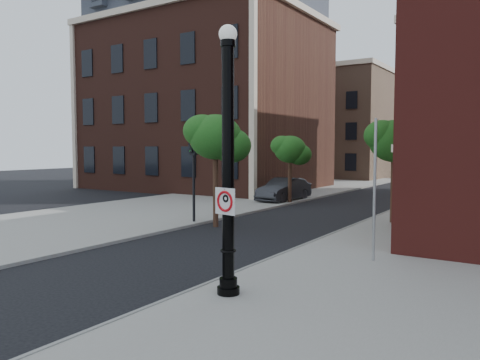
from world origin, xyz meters
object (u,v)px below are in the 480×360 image
Objects in this scene: traffic_signal_right at (406,156)px; lamppost at (228,175)px; no_parking_sign at (225,201)px; parked_car at (284,190)px; traffic_signal_left at (193,161)px.

lamppost is at bearing -111.72° from traffic_signal_right.
parked_car is at bearing 123.17° from no_parking_sign.
no_parking_sign reaches higher than parked_car.
lamppost is 1.32× the size of traffic_signal_right.
traffic_signal_left is (-7.45, 8.06, 0.61)m from no_parking_sign.
traffic_signal_left reaches higher than no_parking_sign.
no_parking_sign is (0.03, -0.16, -0.59)m from lamppost.
lamppost is 1.34× the size of parked_car.
traffic_signal_right is at bearing -41.32° from parked_car.
traffic_signal_left is 0.91× the size of traffic_signal_right.
lamppost reaches higher than no_parking_sign.
parked_car is 10.48m from traffic_signal_left.
parked_car is at bearing 114.24° from lamppost.
traffic_signal_left is (0.74, -10.24, 2.15)m from parked_car.
parked_car is at bearing 84.34° from traffic_signal_left.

